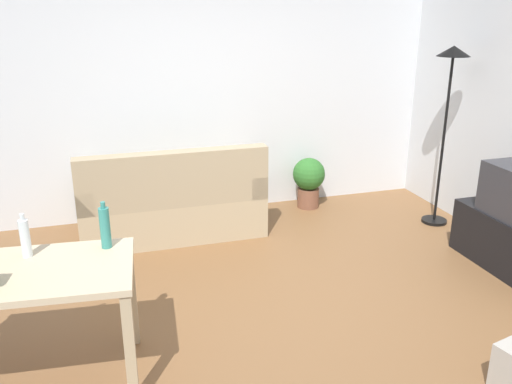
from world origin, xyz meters
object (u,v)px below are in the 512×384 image
couch (172,205)px  bottle_tall (105,227)px  potted_plant (309,179)px  bottle_clear (25,238)px  torchiere_lamp (449,88)px  desk (27,288)px

couch → bottle_tall: 2.04m
potted_plant → bottle_tall: (-2.24, -2.15, 0.56)m
potted_plant → bottle_clear: bearing=-141.4°
couch → potted_plant: bearing=-168.8°
torchiere_lamp → desk: (-3.81, -1.52, -0.76)m
torchiere_lamp → bottle_clear: size_ratio=6.62×
couch → potted_plant: (1.58, 0.31, 0.02)m
bottle_clear → bottle_tall: bearing=-0.6°
bottle_clear → torchiere_lamp: bearing=19.4°
couch → bottle_clear: bearing=58.7°
couch → bottle_clear: size_ratio=6.46×
potted_plant → bottle_tall: 3.16m
couch → desk: (-1.12, -2.02, 0.34)m
couch → torchiere_lamp: 2.95m
couch → potted_plant: 1.61m
torchiere_lamp → desk: bearing=-158.2°
bottle_clear → bottle_tall: 0.46m
couch → potted_plant: size_ratio=3.10×
torchiere_lamp → bottle_tall: (-3.35, -1.34, -0.52)m
couch → desk: size_ratio=1.40×
desk → potted_plant: bearing=46.3°
couch → torchiere_lamp: (2.69, -0.50, 1.11)m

